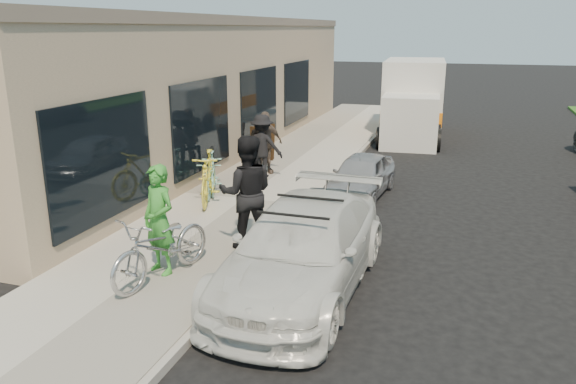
# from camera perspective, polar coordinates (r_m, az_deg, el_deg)

# --- Properties ---
(ground) EXTENTS (120.00, 120.00, 0.00)m
(ground) POSITION_cam_1_polar(r_m,az_deg,el_deg) (9.63, -0.14, -7.54)
(ground) COLOR black
(ground) RESTS_ON ground
(sidewalk) EXTENTS (3.00, 34.00, 0.15)m
(sidewalk) POSITION_cam_1_polar(r_m,az_deg,el_deg) (12.90, -4.49, -0.96)
(sidewalk) COLOR #A9A498
(sidewalk) RESTS_ON ground
(curb) EXTENTS (0.12, 34.00, 0.13)m
(curb) POSITION_cam_1_polar(r_m,az_deg,el_deg) (12.42, 2.15, -1.66)
(curb) COLOR #9A958D
(curb) RESTS_ON ground
(storefront) EXTENTS (3.60, 20.00, 4.22)m
(storefront) POSITION_cam_1_polar(r_m,az_deg,el_deg) (18.28, -8.21, 10.60)
(storefront) COLOR tan
(storefront) RESTS_ON ground
(bike_rack) EXTENTS (0.24, 0.64, 0.93)m
(bike_rack) POSITION_cam_1_polar(r_m,az_deg,el_deg) (13.89, -7.82, 2.93)
(bike_rack) COLOR black
(bike_rack) RESTS_ON sidewalk
(sandwich_board) EXTENTS (0.72, 0.72, 1.03)m
(sandwich_board) POSITION_cam_1_polar(r_m,az_deg,el_deg) (16.51, -2.59, 5.06)
(sandwich_board) COLOR black
(sandwich_board) RESTS_ON sidewalk
(sedan_white) EXTENTS (1.99, 4.68, 1.38)m
(sedan_white) POSITION_cam_1_polar(r_m,az_deg,el_deg) (8.56, 1.49, -5.81)
(sedan_white) COLOR silver
(sedan_white) RESTS_ON ground
(sedan_silver) EXTENTS (1.45, 3.06, 1.01)m
(sedan_silver) POSITION_cam_1_polar(r_m,az_deg,el_deg) (13.53, 7.44, 1.68)
(sedan_silver) COLOR #A0A0A5
(sedan_silver) RESTS_ON ground
(moving_truck) EXTENTS (2.47, 5.74, 2.76)m
(moving_truck) POSITION_cam_1_polar(r_m,az_deg,el_deg) (21.53, 12.55, 8.82)
(moving_truck) COLOR silver
(moving_truck) RESTS_ON ground
(tandem_bike) EXTENTS (1.17, 2.15, 1.07)m
(tandem_bike) POSITION_cam_1_polar(r_m,az_deg,el_deg) (8.83, -12.66, -5.43)
(tandem_bike) COLOR #B3B3B5
(tandem_bike) RESTS_ON sidewalk
(woman_rider) EXTENTS (0.75, 0.63, 1.75)m
(woman_rider) POSITION_cam_1_polar(r_m,az_deg,el_deg) (8.97, -12.96, -2.77)
(woman_rider) COLOR #358D2F
(woman_rider) RESTS_ON sidewalk
(man_standing) EXTENTS (1.19, 1.07, 2.01)m
(man_standing) POSITION_cam_1_polar(r_m,az_deg,el_deg) (9.73, -4.22, -0.08)
(man_standing) COLOR black
(man_standing) RESTS_ON sidewalk
(cruiser_bike_a) EXTENTS (1.07, 1.62, 0.95)m
(cruiser_bike_a) POSITION_cam_1_polar(r_m,az_deg,el_deg) (13.32, -7.68, 1.95)
(cruiser_bike_a) COLOR #8ACDB8
(cruiser_bike_a) RESTS_ON sidewalk
(cruiser_bike_b) EXTENTS (1.02, 1.64, 0.81)m
(cruiser_bike_b) POSITION_cam_1_polar(r_m,az_deg,el_deg) (13.16, -7.79, 1.48)
(cruiser_bike_b) COLOR #8ACDB8
(cruiser_bike_b) RESTS_ON sidewalk
(cruiser_bike_c) EXTENTS (1.08, 1.96, 1.13)m
(cruiser_bike_c) POSITION_cam_1_polar(r_m,az_deg,el_deg) (12.54, -8.12, 1.47)
(cruiser_bike_c) COLOR yellow
(cruiser_bike_c) RESTS_ON sidewalk
(bystander_a) EXTENTS (1.10, 0.68, 1.64)m
(bystander_a) POSITION_cam_1_polar(r_m,az_deg,el_deg) (14.53, -2.64, 4.69)
(bystander_a) COLOR black
(bystander_a) RESTS_ON sidewalk
(bystander_b) EXTENTS (1.00, 0.93, 1.65)m
(bystander_b) POSITION_cam_1_polar(r_m,az_deg,el_deg) (14.92, -2.40, 5.03)
(bystander_b) COLOR brown
(bystander_b) RESTS_ON sidewalk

